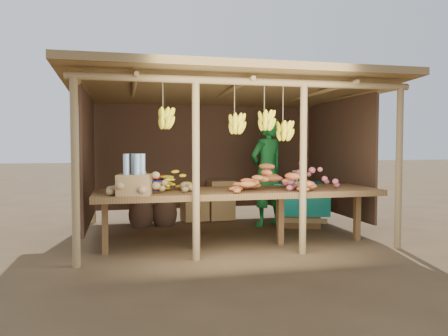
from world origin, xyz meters
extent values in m
plane|color=brown|center=(0.00, 0.00, 0.00)|extent=(60.00, 60.00, 0.00)
cylinder|color=#9D7D51|center=(-2.10, -1.50, 1.10)|extent=(0.09, 0.09, 2.20)
cylinder|color=#9D7D51|center=(2.10, -1.50, 1.10)|extent=(0.09, 0.09, 2.20)
cylinder|color=#9D7D51|center=(-2.10, 1.50, 1.10)|extent=(0.09, 0.09, 2.20)
cylinder|color=#9D7D51|center=(2.10, 1.50, 1.10)|extent=(0.09, 0.09, 2.20)
cylinder|color=#9D7D51|center=(-0.70, -1.50, 1.10)|extent=(0.09, 0.09, 2.20)
cylinder|color=#9D7D51|center=(0.70, -1.50, 1.10)|extent=(0.09, 0.09, 2.20)
cylinder|color=#9D7D51|center=(0.00, -1.50, 2.20)|extent=(4.40, 0.09, 0.09)
cylinder|color=#9D7D51|center=(0.00, 1.50, 2.20)|extent=(4.40, 0.09, 0.09)
cube|color=olive|center=(0.00, 0.00, 2.29)|extent=(4.70, 3.50, 0.28)
cube|color=#4D3223|center=(0.00, 1.48, 1.21)|extent=(4.20, 0.04, 1.98)
cube|color=#4D3223|center=(-2.08, 0.20, 1.21)|extent=(0.04, 2.40, 1.98)
cube|color=#4D3223|center=(2.08, 0.20, 1.21)|extent=(0.04, 2.40, 1.98)
cube|color=brown|center=(0.00, -0.95, 0.76)|extent=(3.90, 1.05, 0.08)
cube|color=brown|center=(-1.80, -0.95, 0.36)|extent=(0.08, 0.08, 0.72)
cube|color=brown|center=(-0.60, -0.95, 0.36)|extent=(0.08, 0.08, 0.72)
cube|color=brown|center=(0.60, -0.95, 0.36)|extent=(0.08, 0.08, 0.72)
cube|color=brown|center=(1.80, -0.95, 0.36)|extent=(0.08, 0.08, 0.72)
cylinder|color=navy|center=(-1.12, -0.62, 0.87)|extent=(0.38, 0.38, 0.13)
cube|color=#9F7747|center=(-1.43, -1.30, 0.93)|extent=(0.45, 0.38, 0.25)
imported|color=#186C2B|center=(0.89, 0.51, 0.95)|extent=(0.82, 0.70, 1.90)
cube|color=brown|center=(1.42, 0.39, 0.34)|extent=(0.91, 0.84, 0.69)
cube|color=#0C8C7E|center=(1.42, 0.39, 0.72)|extent=(1.02, 0.95, 0.07)
cube|color=#9F7747|center=(0.22, 1.20, 0.20)|extent=(0.50, 0.42, 0.37)
cube|color=#9F7747|center=(0.22, 1.20, 0.57)|extent=(0.50, 0.42, 0.37)
cube|color=#9F7747|center=(-0.28, 1.20, 0.20)|extent=(0.50, 0.42, 0.37)
ellipsoid|color=#4D3223|center=(-1.26, 0.90, 0.26)|extent=(0.44, 0.44, 0.60)
ellipsoid|color=#4D3223|center=(-0.86, 0.90, 0.26)|extent=(0.44, 0.44, 0.60)
camera|label=1|loc=(-1.57, -6.74, 1.41)|focal=35.00mm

